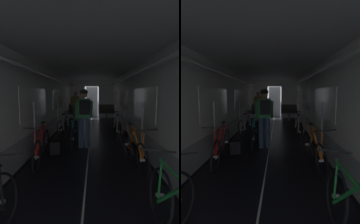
# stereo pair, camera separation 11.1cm
# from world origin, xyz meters

# --- Properties ---
(train_car_shell) EXTENTS (3.14, 12.34, 2.57)m
(train_car_shell) POSITION_xyz_m (-0.00, 3.60, 1.70)
(train_car_shell) COLOR black
(train_car_shell) RESTS_ON ground
(bench_seat_far_left) EXTENTS (0.98, 0.51, 0.95)m
(bench_seat_far_left) POSITION_xyz_m (-0.90, 8.07, 0.57)
(bench_seat_far_left) COLOR gray
(bench_seat_far_left) RESTS_ON ground
(bench_seat_far_right) EXTENTS (0.98, 0.51, 0.95)m
(bench_seat_far_right) POSITION_xyz_m (0.90, 8.07, 0.57)
(bench_seat_far_right) COLOR gray
(bench_seat_far_right) RESTS_ON ground
(bicycle_orange) EXTENTS (0.44, 1.69, 0.95)m
(bicycle_orange) POSITION_xyz_m (1.03, 1.84, 0.38)
(bicycle_orange) COLOR black
(bicycle_orange) RESTS_ON ground
(bicycle_red) EXTENTS (0.44, 1.69, 0.94)m
(bicycle_red) POSITION_xyz_m (-1.06, 1.95, 0.38)
(bicycle_red) COLOR black
(bicycle_red) RESTS_ON ground
(bicycle_white) EXTENTS (0.44, 1.69, 0.95)m
(bicycle_white) POSITION_xyz_m (0.97, 4.17, 0.38)
(bicycle_white) COLOR black
(bicycle_white) RESTS_ON ground
(bicycle_silver) EXTENTS (0.50, 1.70, 0.96)m
(bicycle_silver) POSITION_xyz_m (-0.97, 4.43, 0.38)
(bicycle_silver) COLOR black
(bicycle_silver) RESTS_ON ground
(person_cyclist_aisle) EXTENTS (0.56, 0.43, 1.73)m
(person_cyclist_aisle) POSITION_xyz_m (-0.14, 3.01, 1.07)
(person_cyclist_aisle) COLOR #384C75
(person_cyclist_aisle) RESTS_ON ground
(bicycle_teal_in_aisle) EXTENTS (0.44, 1.69, 0.95)m
(bicycle_teal_in_aisle) POSITION_xyz_m (-0.49, 3.27, 0.38)
(bicycle_teal_in_aisle) COLOR black
(bicycle_teal_in_aisle) RESTS_ON ground
(person_standing_near_bench) EXTENTS (0.53, 0.23, 1.69)m
(person_standing_near_bench) POSITION_xyz_m (-0.90, 7.70, 0.98)
(person_standing_near_bench) COLOR brown
(person_standing_near_bench) RESTS_ON ground
(backpack_on_floor) EXTENTS (0.31, 0.27, 0.34)m
(backpack_on_floor) POSITION_xyz_m (-0.90, 2.51, 0.17)
(backpack_on_floor) COLOR black
(backpack_on_floor) RESTS_ON ground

